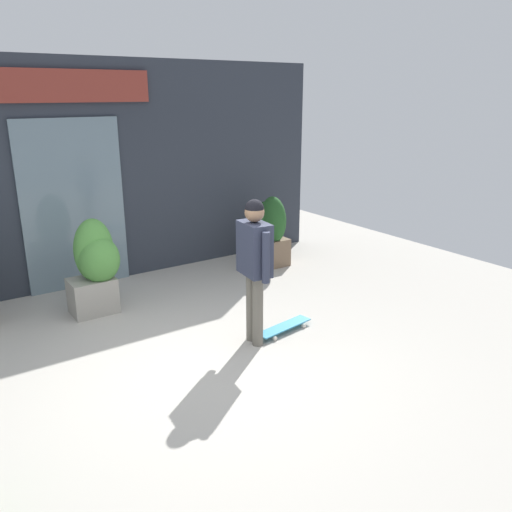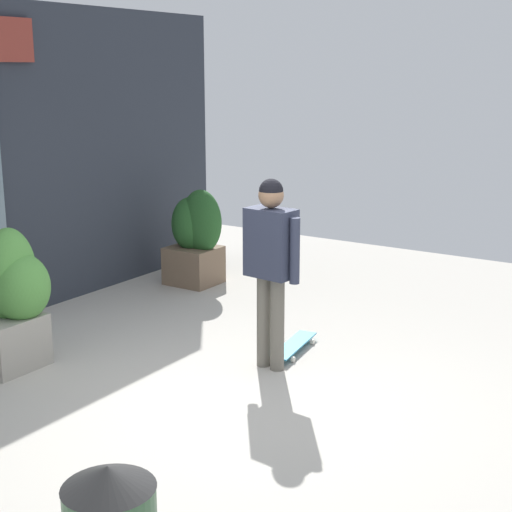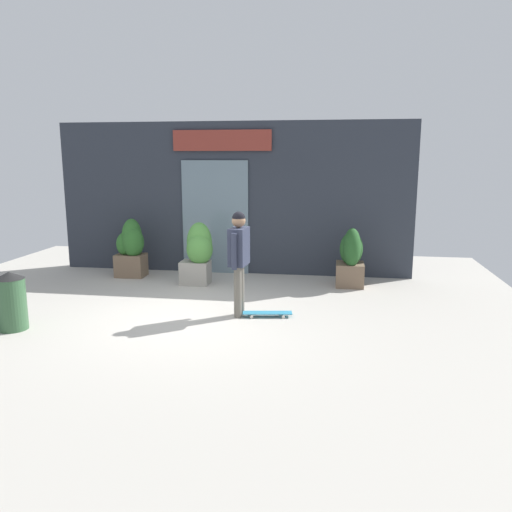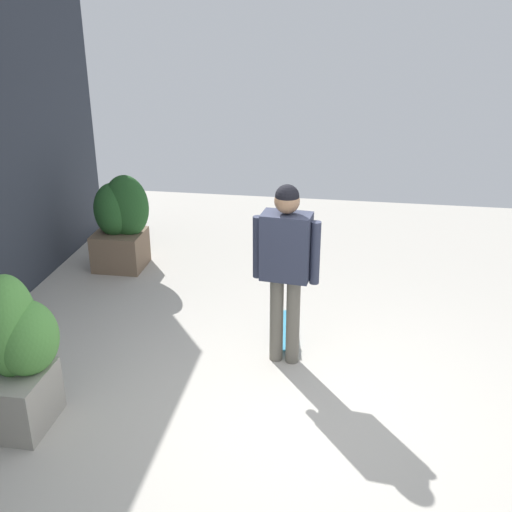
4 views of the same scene
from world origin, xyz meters
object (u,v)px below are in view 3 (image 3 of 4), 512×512
at_px(planter_box_right, 131,247).
at_px(planter_box_mid, 199,253).
at_px(planter_box_left, 351,257).
at_px(skateboarder, 239,252).
at_px(trash_bin, 11,301).
at_px(skateboard, 267,313).

bearing_deg(planter_box_right, planter_box_mid, -15.71).
relative_size(planter_box_left, planter_box_right, 0.95).
relative_size(skateboarder, trash_bin, 1.92).
relative_size(skateboarder, planter_box_right, 1.36).
bearing_deg(planter_box_right, skateboard, -35.73).
bearing_deg(planter_box_mid, planter_box_left, 6.02).
bearing_deg(skateboard, planter_box_right, 135.55).
distance_m(skateboarder, trash_bin, 3.64).
height_order(planter_box_left, trash_bin, planter_box_left).
bearing_deg(planter_box_mid, skateboard, -48.97).
bearing_deg(trash_bin, skateboard, 17.86).
relative_size(planter_box_right, planter_box_mid, 0.99).
relative_size(planter_box_left, planter_box_mid, 0.94).
bearing_deg(skateboarder, planter_box_left, 56.83).
xyz_separation_m(skateboarder, skateboard, (0.48, 0.03, -1.04)).
bearing_deg(trash_bin, skateboarder, 19.74).
distance_m(skateboarder, planter_box_mid, 2.40).
relative_size(skateboarder, skateboard, 2.09).
bearing_deg(skateboard, planter_box_left, 49.35).
relative_size(skateboarder, planter_box_left, 1.44).
xyz_separation_m(planter_box_left, planter_box_mid, (-3.16, -0.33, 0.06)).
relative_size(skateboard, planter_box_mid, 0.65).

